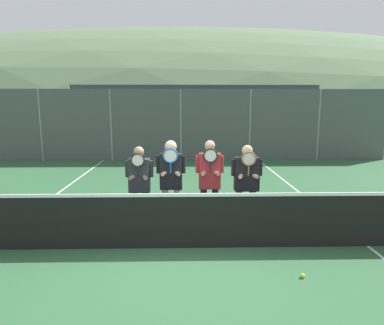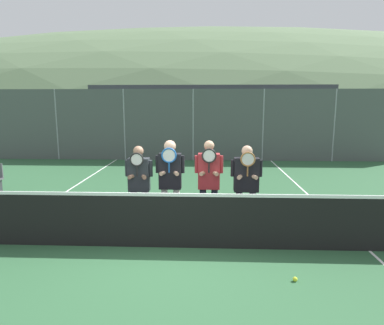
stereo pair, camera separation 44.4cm
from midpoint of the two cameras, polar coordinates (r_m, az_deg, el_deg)
name	(u,v)px [view 1 (the left image)]	position (r m, az deg, el deg)	size (l,w,h in m)	color
ground_plane	(176,248)	(6.25, -4.76, -14.02)	(120.00, 120.00, 0.00)	#2D5B38
hill_distant	(183,118)	(55.11, -1.69, 7.38)	(123.67, 68.71, 24.05)	#5B7551
clubhouse_building	(194,113)	(23.90, -0.16, 8.28)	(15.12, 5.50, 3.58)	#9EA3A8
fence_back	(181,125)	(14.99, -2.73, 6.23)	(18.25, 0.06, 3.10)	gray
tennis_net	(176,220)	(6.05, -4.83, -9.58)	(9.24, 0.09, 1.09)	gray
court_line_left_sideline	(47,201)	(9.82, -24.17, -5.84)	(0.05, 16.00, 0.01)	white
court_line_right_sideline	(308,199)	(9.56, 17.52, -5.85)	(0.05, 16.00, 0.01)	white
player_leftmost	(140,183)	(6.76, -10.61, -3.36)	(0.54, 0.34, 1.71)	#232838
player_center_left	(171,178)	(6.66, -5.42, -2.61)	(0.56, 0.34, 1.82)	white
player_center_right	(210,179)	(6.69, 1.05, -2.77)	(0.55, 0.34, 1.82)	#232838
player_rightmost	(247,180)	(6.76, 7.23, -3.00)	(0.61, 0.34, 1.73)	#232838
car_far_left	(88,134)	(18.69, -17.56, 4.54)	(4.46, 1.95, 1.77)	#B2B7BC
car_left_of_center	(184,135)	(17.91, -2.01, 4.66)	(4.49, 2.10, 1.68)	black
car_center	(279,134)	(18.06, 13.59, 4.68)	(4.16, 1.91, 1.87)	#B2B7BC
car_right_of_center	(373,134)	(20.10, 27.33, 4.18)	(4.75, 2.02, 1.71)	black
tennis_ball_on_court	(303,276)	(5.46, 15.68, -17.73)	(0.07, 0.07, 0.07)	#CCDB33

